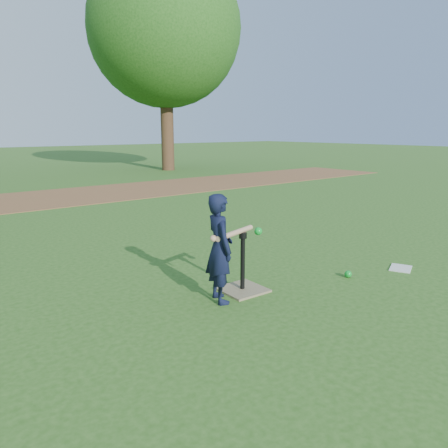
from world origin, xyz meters
TOP-DOWN VIEW (x-y plane):
  - ground at (0.00, 0.00)m, footprint 80.00×80.00m
  - dirt_strip at (0.00, 7.50)m, footprint 24.00×3.00m
  - child at (-0.43, -0.02)m, footprint 0.36×0.44m
  - wiffle_ball_ground at (1.10, -0.41)m, footprint 0.08×0.08m
  - clipboard at (1.85, -0.62)m, footprint 0.37×0.33m
  - batting_tee at (-0.09, 0.04)m, footprint 0.45×0.45m
  - swing_action at (-0.19, -0.01)m, footprint 0.63×0.23m
  - tree_right at (6.50, 12.00)m, footprint 5.80×5.80m

SIDE VIEW (x-z plane):
  - ground at x=0.00m, z-range 0.00..0.00m
  - dirt_strip at x=0.00m, z-range 0.00..0.01m
  - clipboard at x=1.85m, z-range 0.00..0.01m
  - wiffle_ball_ground at x=1.10m, z-range 0.00..0.08m
  - batting_tee at x=-0.09m, z-range -0.20..0.42m
  - child at x=-0.43m, z-range 0.00..1.05m
  - swing_action at x=-0.19m, z-range 0.59..0.67m
  - tree_right at x=6.50m, z-range 1.19..9.39m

